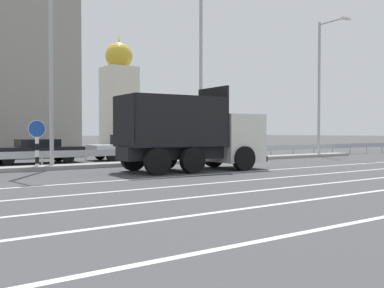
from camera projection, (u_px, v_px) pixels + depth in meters
The scene contains 15 objects.
ground_plane at pixel (209, 165), 22.16m from camera, with size 320.00×320.00×0.00m, color #424244.
lane_strip_0 at pixel (217, 174), 17.68m from camera, with size 48.56×0.16×0.01m, color silver.
lane_strip_1 at pixel (262, 179), 15.66m from camera, with size 48.56×0.16×0.01m, color silver.
lane_strip_2 at pixel (311, 185), 13.89m from camera, with size 48.56×0.16×0.01m, color silver.
lane_strip_3 at pixel (369, 192), 12.27m from camera, with size 48.56×0.16×0.01m, color silver.
median_island at pixel (186, 161), 23.80m from camera, with size 26.71×1.10×0.18m, color gray.
median_guardrail at pixel (176, 152), 24.56m from camera, with size 48.56×0.09×0.78m.
dump_truck at pixel (206, 141), 19.51m from camera, with size 6.55×3.03×3.59m.
median_road_sign at pixel (37, 144), 19.25m from camera, with size 0.75×0.16×2.16m.
street_lamp_1 at pixel (52, 35), 19.59m from camera, with size 0.71×2.08×10.80m.
street_lamp_2 at pixel (203, 67), 24.11m from camera, with size 0.71×2.76×9.22m.
street_lamp_3 at pixel (321, 82), 29.68m from camera, with size 0.72×2.42×8.92m.
parked_car_2 at pixel (35, 151), 23.46m from camera, with size 4.87×2.09×1.27m.
parked_car_3 at pixel (129, 147), 26.70m from camera, with size 4.72×1.90×1.49m.
church_tower at pixel (119, 95), 53.19m from camera, with size 3.60×3.60×13.11m.
Camera 1 is at (-13.53, -17.53, 1.65)m, focal length 42.00 mm.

